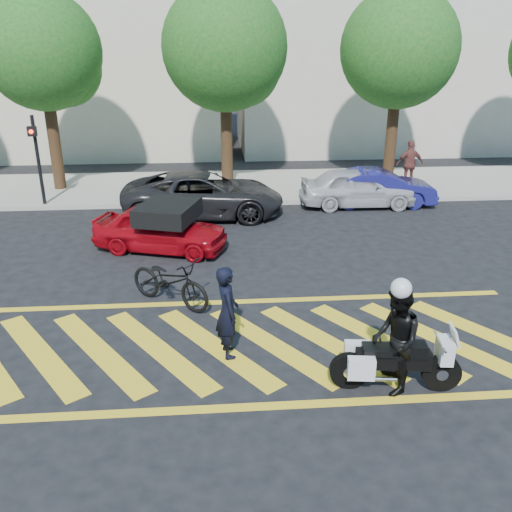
{
  "coord_description": "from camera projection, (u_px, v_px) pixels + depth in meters",
  "views": [
    {
      "loc": [
        -0.54,
        -9.09,
        5.52
      ],
      "look_at": [
        0.35,
        2.04,
        1.05
      ],
      "focal_mm": 38.0,
      "sensor_mm": 36.0,
      "label": 1
    }
  ],
  "objects": [
    {
      "name": "tree_right",
      "position": [
        402.0,
        53.0,
        20.28
      ],
      "size": [
        4.4,
        4.4,
        7.41
      ],
      "color": "black",
      "rests_on": "ground"
    },
    {
      "name": "building_right",
      "position": [
        391.0,
        40.0,
        28.56
      ],
      "size": [
        16.0,
        8.0,
        11.0
      ],
      "primitive_type": "cube",
      "color": "beige",
      "rests_on": "ground"
    },
    {
      "name": "bicycle",
      "position": [
        170.0,
        281.0,
        11.95
      ],
      "size": [
        2.16,
        1.91,
        1.13
      ],
      "primitive_type": "imported",
      "rotation": [
        0.0,
        0.0,
        0.91
      ],
      "color": "black",
      "rests_on": "ground"
    },
    {
      "name": "pedestrian_right",
      "position": [
        410.0,
        164.0,
        20.86
      ],
      "size": [
        1.09,
        0.5,
        1.82
      ],
      "primitive_type": "imported",
      "rotation": [
        0.0,
        0.0,
        3.2
      ],
      "color": "brown",
      "rests_on": "sidewalk"
    },
    {
      "name": "parked_mid_left",
      "position": [
        203.0,
        194.0,
        17.99
      ],
      "size": [
        5.39,
        2.64,
        1.47
      ],
      "primitive_type": "imported",
      "rotation": [
        0.0,
        0.0,
        1.53
      ],
      "color": "black",
      "rests_on": "ground"
    },
    {
      "name": "tree_left",
      "position": [
        47.0,
        55.0,
        19.35
      ],
      "size": [
        4.2,
        4.2,
        7.26
      ],
      "color": "black",
      "rests_on": "ground"
    },
    {
      "name": "red_convertible",
      "position": [
        160.0,
        229.0,
        15.04
      ],
      "size": [
        3.98,
        2.52,
        1.26
      ],
      "primitive_type": "imported",
      "rotation": [
        0.0,
        0.0,
        1.27
      ],
      "color": "#A10711",
      "rests_on": "ground"
    },
    {
      "name": "officer_moto",
      "position": [
        396.0,
        340.0,
        8.87
      ],
      "size": [
        0.82,
        1.0,
        1.89
      ],
      "primitive_type": "imported",
      "rotation": [
        0.0,
        0.0,
        -1.7
      ],
      "color": "black",
      "rests_on": "ground"
    },
    {
      "name": "sidewalk",
      "position": [
        228.0,
        186.0,
        21.58
      ],
      "size": [
        60.0,
        5.0,
        0.15
      ],
      "primitive_type": "cube",
      "color": "#9E998E",
      "rests_on": "ground"
    },
    {
      "name": "parked_right",
      "position": [
        379.0,
        188.0,
        19.17
      ],
      "size": [
        3.95,
        1.52,
        1.28
      ],
      "primitive_type": "imported",
      "rotation": [
        0.0,
        0.0,
        1.53
      ],
      "color": "navy",
      "rests_on": "ground"
    },
    {
      "name": "tree_center",
      "position": [
        228.0,
        52.0,
        19.79
      ],
      "size": [
        4.6,
        4.6,
        7.56
      ],
      "color": "black",
      "rests_on": "ground"
    },
    {
      "name": "building_left",
      "position": [
        63.0,
        51.0,
        27.49
      ],
      "size": [
        16.0,
        8.0,
        10.0
      ],
      "primitive_type": "cube",
      "color": "beige",
      "rests_on": "ground"
    },
    {
      "name": "ground",
      "position": [
        247.0,
        346.0,
        10.51
      ],
      "size": [
        90.0,
        90.0,
        0.0
      ],
      "primitive_type": "plane",
      "color": "black",
      "rests_on": "ground"
    },
    {
      "name": "parked_mid_right",
      "position": [
        358.0,
        187.0,
        19.04
      ],
      "size": [
        4.07,
        1.73,
        1.37
      ],
      "primitive_type": "imported",
      "rotation": [
        0.0,
        0.0,
        1.54
      ],
      "color": "#B5B6B9",
      "rests_on": "ground"
    },
    {
      "name": "signal_pole",
      "position": [
        37.0,
        154.0,
        18.33
      ],
      "size": [
        0.28,
        0.43,
        3.2
      ],
      "color": "black",
      "rests_on": "ground"
    },
    {
      "name": "police_motorcycle",
      "position": [
        394.0,
        362.0,
        9.03
      ],
      "size": [
        2.19,
        0.77,
        0.97
      ],
      "rotation": [
        0.0,
        0.0,
        -0.13
      ],
      "color": "black",
      "rests_on": "ground"
    },
    {
      "name": "crosswalk",
      "position": [
        245.0,
        345.0,
        10.5
      ],
      "size": [
        12.33,
        4.0,
        0.01
      ],
      "color": "yellow",
      "rests_on": "ground"
    },
    {
      "name": "officer_bike",
      "position": [
        227.0,
        312.0,
        9.89
      ],
      "size": [
        0.54,
        0.72,
        1.79
      ],
      "primitive_type": "imported",
      "rotation": [
        0.0,
        0.0,
        1.76
      ],
      "color": "black",
      "rests_on": "ground"
    }
  ]
}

